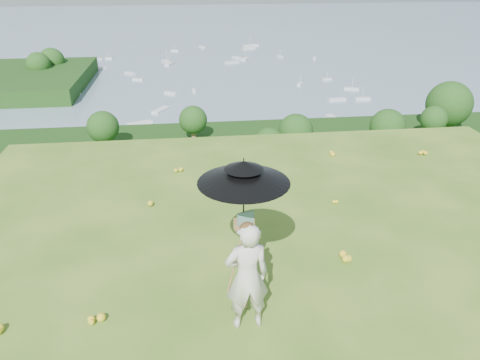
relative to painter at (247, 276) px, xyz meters
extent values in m
plane|color=#406B1E|center=(1.17, 1.00, -0.85)|extent=(14.00, 14.00, 0.00)
cube|color=#193B10|center=(1.17, 36.00, -29.85)|extent=(140.00, 56.00, 22.00)
cube|color=#706859|center=(1.17, 76.00, -36.85)|extent=(170.00, 28.00, 8.00)
plane|color=#738AA5|center=(1.17, 241.00, -34.85)|extent=(700.00, 700.00, 0.00)
imported|color=beige|center=(0.00, 0.00, 0.00)|extent=(0.65, 0.46, 1.70)
camera|label=1|loc=(-0.71, -5.22, 3.97)|focal=35.00mm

